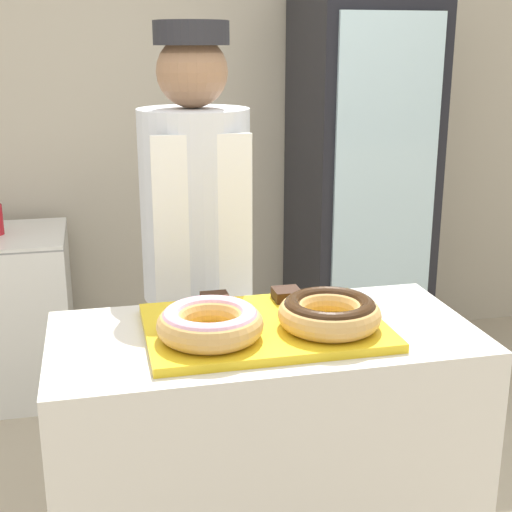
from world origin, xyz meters
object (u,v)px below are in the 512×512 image
object	(u,v)px
donut_light_glaze	(210,322)
brownie_back_left	(215,300)
baker_person	(197,271)
serving_tray	(264,327)
brownie_back_right	(287,294)
donut_chocolate_glaze	(329,312)
beverage_fridge	(359,183)

from	to	relation	value
donut_light_glaze	brownie_back_left	bearing A→B (deg)	77.23
donut_light_glaze	baker_person	size ratio (longest dim) A/B	0.15
brownie_back_left	baker_person	size ratio (longest dim) A/B	0.04
serving_tray	brownie_back_right	distance (m)	0.19
serving_tray	baker_person	xyz separation A→B (m)	(-0.09, 0.60, -0.03)
donut_light_glaze	donut_chocolate_glaze	distance (m)	0.31
serving_tray	baker_person	bearing A→B (deg)	98.59
serving_tray	brownie_back_right	xyz separation A→B (m)	(0.10, 0.16, 0.03)
brownie_back_right	beverage_fridge	world-z (taller)	beverage_fridge
donut_light_glaze	donut_chocolate_glaze	world-z (taller)	same
baker_person	beverage_fridge	world-z (taller)	beverage_fridge
beverage_fridge	brownie_back_left	bearing A→B (deg)	-123.31
brownie_back_left	baker_person	world-z (taller)	baker_person
donut_chocolate_glaze	beverage_fridge	world-z (taller)	beverage_fridge
serving_tray	donut_chocolate_glaze	xyz separation A→B (m)	(0.16, -0.07, 0.05)
brownie_back_right	beverage_fridge	xyz separation A→B (m)	(0.82, 1.57, 0.01)
baker_person	beverage_fridge	xyz separation A→B (m)	(1.02, 1.12, 0.06)
donut_chocolate_glaze	beverage_fridge	xyz separation A→B (m)	(0.77, 1.80, -0.02)
donut_chocolate_glaze	beverage_fridge	size ratio (longest dim) A/B	0.14
donut_chocolate_glaze	serving_tray	bearing A→B (deg)	156.25
brownie_back_right	baker_person	distance (m)	0.49
beverage_fridge	serving_tray	bearing A→B (deg)	-118.16
donut_chocolate_glaze	baker_person	distance (m)	0.72
baker_person	brownie_back_right	bearing A→B (deg)	-66.12
serving_tray	brownie_back_left	bearing A→B (deg)	123.16
donut_light_glaze	baker_person	world-z (taller)	baker_person
serving_tray	brownie_back_left	world-z (taller)	brownie_back_left
donut_chocolate_glaze	beverage_fridge	bearing A→B (deg)	66.86
serving_tray	beverage_fridge	distance (m)	1.96
brownie_back_left	brownie_back_right	distance (m)	0.21
serving_tray	donut_light_glaze	size ratio (longest dim) A/B	2.33
donut_light_glaze	beverage_fridge	size ratio (longest dim) A/B	0.14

